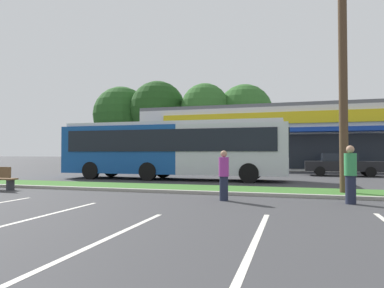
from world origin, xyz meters
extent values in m
cube|color=#386B28|center=(0.00, 14.00, 0.06)|extent=(56.00, 2.20, 0.12)
cube|color=#99968C|center=(0.00, 12.78, 0.06)|extent=(56.00, 0.24, 0.12)
cube|color=silver|center=(-1.91, 7.30, 0.00)|extent=(0.12, 4.80, 0.01)
cube|color=silver|center=(0.70, 6.04, 0.00)|extent=(0.12, 4.80, 0.01)
cube|color=silver|center=(3.22, 6.76, 0.00)|extent=(0.12, 4.80, 0.01)
cube|color=silver|center=(2.24, 35.59, 2.70)|extent=(24.53, 10.99, 5.41)
cube|color=black|center=(2.24, 30.06, 1.62)|extent=(20.61, 0.08, 2.81)
cube|color=#14389E|center=(2.24, 29.40, 3.35)|extent=(23.06, 1.40, 0.35)
cube|color=yellow|center=(2.24, 30.02, 4.43)|extent=(19.63, 0.16, 0.97)
cube|color=slate|center=(2.24, 35.59, 5.56)|extent=(24.53, 10.99, 0.30)
cylinder|color=#473323|center=(-19.81, 44.83, 2.00)|extent=(0.44, 0.44, 4.01)
sphere|color=#23511E|center=(-19.81, 44.83, 7.00)|extent=(7.97, 7.97, 7.97)
cylinder|color=#473323|center=(-13.88, 43.98, 2.38)|extent=(0.44, 0.44, 4.75)
sphere|color=#1E4719|center=(-13.88, 43.98, 7.54)|extent=(7.44, 7.44, 7.44)
cylinder|color=#473323|center=(-7.12, 43.50, 2.53)|extent=(0.44, 0.44, 5.06)
sphere|color=#2D6026|center=(-7.12, 43.50, 7.38)|extent=(6.19, 6.19, 6.19)
cylinder|color=#473323|center=(-2.34, 45.92, 2.09)|extent=(0.44, 0.44, 4.18)
sphere|color=#2D6026|center=(-2.34, 45.92, 6.91)|extent=(7.27, 7.27, 7.27)
cylinder|color=#4C3826|center=(5.55, 13.74, 5.73)|extent=(0.30, 0.30, 11.45)
cube|color=#144793|center=(-5.73, 19.07, 1.70)|extent=(7.10, 2.62, 2.70)
cube|color=silver|center=(0.70, 19.14, 1.70)|extent=(5.82, 2.61, 2.70)
cube|color=silver|center=(-2.84, 19.10, 3.15)|extent=(12.37, 2.42, 0.20)
cube|color=black|center=(-2.82, 17.80, 2.19)|extent=(11.84, 0.18, 1.19)
cube|color=black|center=(3.63, 19.16, 2.02)|extent=(0.08, 2.17, 1.51)
cylinder|color=black|center=(1.66, 20.32, 0.50)|extent=(1.00, 0.31, 1.00)
cylinder|color=black|center=(1.68, 17.97, 0.50)|extent=(1.00, 0.31, 1.00)
cylinder|color=black|center=(-3.81, 20.26, 0.50)|extent=(1.00, 0.31, 1.00)
cylinder|color=black|center=(-3.79, 17.92, 0.50)|extent=(1.00, 0.31, 1.00)
cylinder|color=black|center=(-7.35, 20.23, 0.50)|extent=(1.00, 0.31, 1.00)
cylinder|color=black|center=(-7.33, 17.88, 0.50)|extent=(1.00, 0.31, 1.00)
cube|color=#333338|center=(-7.18, 11.88, 0.23)|extent=(0.08, 0.36, 0.45)
cube|color=black|center=(6.96, 25.21, 0.64)|extent=(4.80, 1.73, 0.64)
cube|color=black|center=(6.72, 25.21, 1.22)|extent=(2.16, 1.52, 0.52)
cylinder|color=black|center=(8.45, 26.03, 0.32)|extent=(0.64, 0.22, 0.64)
cylinder|color=black|center=(8.45, 24.39, 0.32)|extent=(0.64, 0.22, 0.64)
cylinder|color=black|center=(5.47, 26.03, 0.32)|extent=(0.64, 0.22, 0.64)
cylinder|color=black|center=(5.47, 24.39, 0.32)|extent=(0.64, 0.22, 0.64)
cylinder|color=#1E2338|center=(5.46, 11.69, 0.42)|extent=(0.30, 0.30, 0.84)
cylinder|color=#338C4C|center=(5.46, 11.69, 1.17)|extent=(0.35, 0.35, 0.66)
sphere|color=tan|center=(5.46, 11.69, 1.62)|extent=(0.23, 0.23, 0.23)
cylinder|color=#1E2338|center=(1.72, 11.34, 0.38)|extent=(0.27, 0.27, 0.77)
cylinder|color=#99338C|center=(1.72, 11.34, 1.07)|extent=(0.32, 0.32, 0.61)
sphere|color=tan|center=(1.72, 11.34, 1.48)|extent=(0.21, 0.21, 0.21)
camera|label=1|loc=(3.86, 0.54, 1.51)|focal=32.29mm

